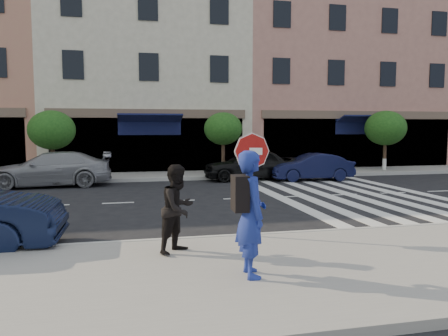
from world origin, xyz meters
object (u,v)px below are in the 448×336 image
Objects in this scene: car_far_left at (50,169)px; car_far_right at (311,167)px; car_far_mid at (249,164)px; walker at (178,208)px; stop_sign at (252,160)px; photographer at (251,214)px.

car_far_left is 1.31× the size of car_far_right.
car_far_left is 8.68m from car_far_mid.
walker reaches higher than car_far_right.
car_far_left is at bearing 138.45° from stop_sign.
car_far_mid is (4.67, 11.59, -0.24)m from walker.
stop_sign is at bearing -27.44° from car_far_right.
photographer is 1.20× the size of walker.
photographer reaches higher than car_far_mid.
photographer is 13.65m from car_far_mid.
photographer is at bearing -102.75° from walker.
stop_sign is 11.88m from car_far_left.
stop_sign reaches higher than car_far_mid.
photographer is 0.51× the size of car_far_right.
car_far_mid is at bearing -104.14° from car_far_right.
walker is at bearing -22.39° from car_far_mid.
stop_sign reaches higher than car_far_left.
car_far_mid is 2.86m from car_far_right.
walker is at bearing 33.39° from photographer.
stop_sign reaches higher than photographer.
walker is at bearing -133.52° from stop_sign.
stop_sign is 11.23m from car_far_mid.
walker reaches higher than car_far_left.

